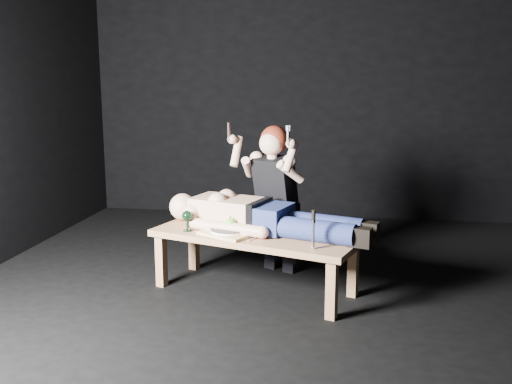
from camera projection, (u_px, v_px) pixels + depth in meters
ground at (286, 293)px, 4.35m from camera, size 5.00×5.00×0.00m
back_wall at (313, 84)px, 6.47m from camera, size 5.00×0.00×5.00m
table at (255, 262)px, 4.35m from camera, size 1.63×1.00×0.45m
lying_man at (266, 213)px, 4.33m from camera, size 1.66×0.94×0.27m
kneeling_woman at (280, 197)px, 4.73m from camera, size 0.92×0.96×1.24m
serving_tray at (228, 233)px, 4.26m from camera, size 0.46×0.41×0.02m
plate at (228, 230)px, 4.26m from camera, size 0.34×0.34×0.02m
apple at (230, 223)px, 4.25m from camera, size 0.08×0.08×0.08m
goblet at (187, 221)px, 4.34m from camera, size 0.10×0.10×0.16m
fork_flat at (199, 232)px, 4.31m from camera, size 0.08×0.15×0.01m
knife_flat at (254, 239)px, 4.14m from camera, size 0.08×0.15×0.01m
spoon_flat at (246, 236)px, 4.21m from camera, size 0.10×0.14×0.01m
carving_knife at (313, 230)px, 3.88m from camera, size 0.04×0.05×0.27m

